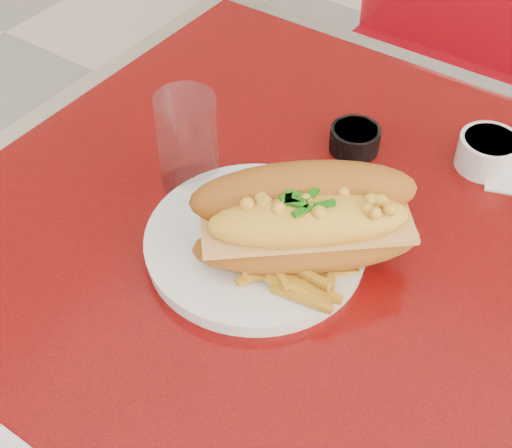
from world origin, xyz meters
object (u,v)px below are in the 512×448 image
Objects in this scene: diner_table at (423,374)px; sauce_cup_left at (355,138)px; mac_hoagie at (306,219)px; water_tumbler at (188,142)px; gravy_ramekin at (488,151)px; dinner_plate at (256,242)px; fork at (305,257)px.

sauce_cup_left is (-0.20, 0.16, 0.18)m from diner_table.
diner_table is at bearing -22.47° from mac_hoagie.
gravy_ramekin is at bearing 39.60° from water_tumbler.
dinner_plate is at bearing 157.32° from mac_hoagie.
diner_table is 0.24m from fork.
mac_hoagie is at bearing -9.29° from water_tumbler.
mac_hoagie is 3.14× the size of sauce_cup_left.
dinner_plate is at bearing -162.32° from diner_table.
sauce_cup_left is at bearing 51.83° from water_tumbler.
dinner_plate is at bearing 91.47° from fork.
dinner_plate is 3.62× the size of gravy_ramekin.
dinner_plate is at bearing -118.87° from gravy_ramekin.
gravy_ramekin is 0.17m from sauce_cup_left.
fork is 1.00× the size of water_tumbler.
dinner_plate is 2.26× the size of fork.
dinner_plate is 0.15m from water_tumbler.
fork is at bearing 5.96° from dinner_plate.
diner_table is 9.65× the size of water_tumbler.
water_tumbler is at bearing -128.17° from sauce_cup_left.
mac_hoagie reaches higher than gravy_ramekin.
sauce_cup_left is (-0.06, 0.22, 0.00)m from fork.
dinner_plate reaches higher than diner_table.
sauce_cup_left is (-0.05, 0.20, -0.05)m from mac_hoagie.
gravy_ramekin is at bearing 23.44° from sauce_cup_left.
fork is 1.49× the size of sauce_cup_left.
fork is 0.22m from sauce_cup_left.
sauce_cup_left reaches higher than fork.
mac_hoagie is 2.10× the size of water_tumbler.
dinner_plate is 2.25× the size of water_tumbler.
mac_hoagie reaches higher than sauce_cup_left.
fork is (-0.15, -0.06, 0.18)m from diner_table.
water_tumbler is (-0.34, -0.02, 0.23)m from diner_table.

